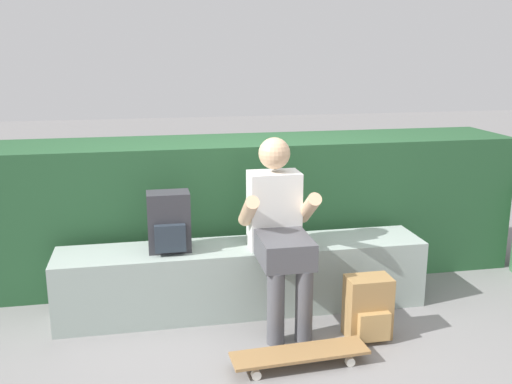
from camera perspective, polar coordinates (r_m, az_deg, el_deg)
The scene contains 7 objects.
ground_plane at distance 3.80m, azimuth -0.09°, elevation -14.04°, with size 24.00×24.00×0.00m, color gray.
bench_main at distance 4.08m, azimuth -1.24°, elevation -8.36°, with size 2.53×0.44×0.47m.
person_skater at distance 3.78m, azimuth 2.26°, elevation -3.31°, with size 0.49×0.62×1.22m.
skateboard_near_person at distance 3.47m, azimuth 4.34°, elevation -15.60°, with size 0.81×0.24×0.09m.
backpack_on_bench at distance 3.88m, azimuth -8.56°, elevation -3.01°, with size 0.28×0.23×0.40m.
backpack_on_ground at distance 3.78m, azimuth 10.98°, elevation -11.19°, with size 0.28×0.23×0.40m.
hedge_row at distance 4.62m, azimuth -3.95°, elevation -1.62°, with size 4.74×0.71×1.09m.
Camera 1 is at (-0.64, -3.29, 1.79)m, focal length 40.66 mm.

